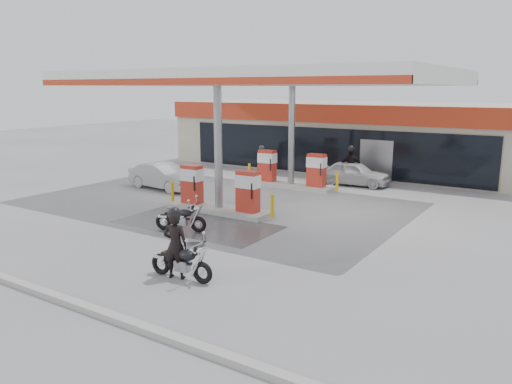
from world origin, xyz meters
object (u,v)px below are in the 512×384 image
Objects in this scene: pump_island_near at (219,194)px; parked_car_left at (259,155)px; main_motorcycle at (182,263)px; attendant at (262,159)px; biker_walking at (350,166)px; parked_motorcycle at (181,219)px; hatchback_silver at (164,176)px; sedan_white at (354,173)px; pump_island_far at (291,173)px; biker_main at (176,245)px.

parked_car_left is at bearing 115.56° from pump_island_near.
pump_island_near is at bearing 115.58° from main_motorcycle.
attendant is 0.44× the size of parked_car_left.
attendant is at bearing 150.02° from biker_walking.
parked_motorcycle is 0.47× the size of hatchback_silver.
main_motorcycle is 0.53× the size of sedan_white.
pump_island_near is 2.80× the size of parked_motorcycle.
biker_walking is at bearing -44.85° from hatchback_silver.
attendant reaches higher than parked_car_left.
sedan_white is at bearing -23.98° from biker_walking.
pump_island_far is 1.41× the size of sedan_white.
biker_walking is at bearing -104.00° from biker_main.
pump_island_near is 7.32m from main_motorcycle.
biker_walking reaches higher than pump_island_far.
pump_island_far is 9.01m from parked_motorcycle.
biker_main reaches higher than pump_island_near.
hatchback_silver is (-8.46, 8.59, -0.26)m from biker_main.
sedan_white is 2.25× the size of attendant.
biker_walking is (5.71, -0.60, 0.14)m from attendant.
pump_island_near is 3.17× the size of attendant.
attendant reaches higher than main_motorcycle.
biker_main is (3.40, -12.39, 0.19)m from pump_island_far.
biker_main is 14.63m from biker_walking.
hatchback_silver is 2.03× the size of biker_walking.
parked_car_left is at bearing 94.98° from parked_motorcycle.
main_motorcycle is at bearing 166.46° from biker_main.
biker_main reaches higher than parked_motorcycle.
sedan_white is 0.94× the size of hatchback_silver.
pump_island_near is at bearing 157.82° from sedan_white.
pump_island_far reaches higher than parked_motorcycle.
pump_island_far is 3.17× the size of attendant.
main_motorcycle is 12.18m from hatchback_silver.
main_motorcycle is at bearing -146.68° from parked_car_left.
pump_island_far reaches higher than attendant.
pump_island_near is at bearing -80.45° from biker_main.
sedan_white is 9.62m from hatchback_silver.
sedan_white is 9.03m from parked_car_left.
biker_walking reaches higher than main_motorcycle.
hatchback_silver is at bearing -177.07° from attendant.
pump_island_far is at bearing 102.36° from main_motorcycle.
biker_walking is (8.00, -3.80, 0.43)m from parked_car_left.
pump_island_far is at bearing 75.91° from parked_motorcycle.
pump_island_far reaches higher than sedan_white.
parked_car_left is at bearing 9.77° from hatchback_silver.
biker_main is at bearing -68.68° from parked_motorcycle.
biker_main is (-0.19, -0.02, 0.46)m from main_motorcycle.
hatchback_silver is at bearing 131.45° from main_motorcycle.
main_motorcycle is (3.59, -6.37, -0.27)m from pump_island_near.
pump_island_far is at bearing -159.74° from biker_walking.
sedan_white is at bearing 73.34° from pump_island_near.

